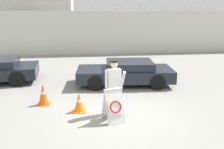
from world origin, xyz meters
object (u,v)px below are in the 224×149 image
at_px(barricade_sign, 114,105).
at_px(traffic_cone_mid, 43,94).
at_px(traffic_cone_near, 79,102).
at_px(parked_car_rear_sedan, 126,72).
at_px(security_guard, 114,84).

relative_size(barricade_sign, traffic_cone_mid, 1.33).
bearing_deg(traffic_cone_near, parked_car_rear_sedan, 53.99).
distance_m(security_guard, traffic_cone_mid, 2.70).
relative_size(security_guard, parked_car_rear_sedan, 0.40).
height_order(security_guard, traffic_cone_mid, security_guard).
bearing_deg(barricade_sign, traffic_cone_mid, 130.09).
bearing_deg(security_guard, traffic_cone_mid, 144.17).
bearing_deg(parked_car_rear_sedan, traffic_cone_mid, 36.30).
height_order(traffic_cone_near, parked_car_rear_sedan, parked_car_rear_sedan).
distance_m(barricade_sign, traffic_cone_near, 1.37).
height_order(security_guard, traffic_cone_near, security_guard).
xyz_separation_m(barricade_sign, parked_car_rear_sedan, (1.04, 3.74, 0.05)).
height_order(traffic_cone_mid, parked_car_rear_sedan, parked_car_rear_sedan).
bearing_deg(security_guard, parked_car_rear_sedan, 59.56).
xyz_separation_m(traffic_cone_near, traffic_cone_mid, (-1.28, 0.79, 0.07)).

